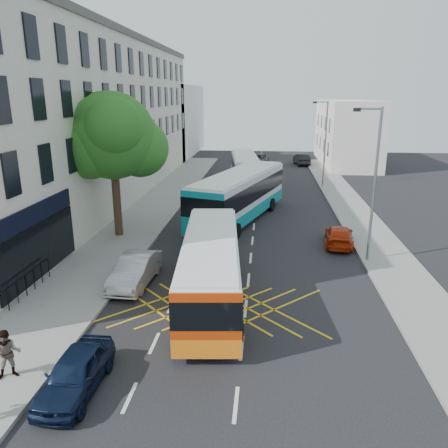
% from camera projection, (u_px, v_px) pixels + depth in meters
% --- Properties ---
extents(ground, '(120.00, 120.00, 0.00)m').
position_uv_depth(ground, '(236.00, 404.00, 12.79)').
color(ground, black).
rests_on(ground, ground).
extents(pavement_left, '(5.00, 70.00, 0.15)m').
position_uv_depth(pavement_left, '(119.00, 236.00, 27.85)').
color(pavement_left, gray).
rests_on(pavement_left, ground).
extents(pavement_right, '(3.00, 70.00, 0.15)m').
position_uv_depth(pavement_right, '(376.00, 243.00, 26.40)').
color(pavement_right, gray).
rests_on(pavement_right, ground).
extents(terrace_main, '(8.30, 45.00, 13.50)m').
position_uv_depth(terrace_main, '(86.00, 120.00, 35.50)').
color(terrace_main, beige).
rests_on(terrace_main, ground).
extents(terrace_far, '(8.00, 20.00, 10.00)m').
position_uv_depth(terrace_far, '(168.00, 120.00, 65.11)').
color(terrace_far, silver).
rests_on(terrace_far, ground).
extents(building_right, '(6.00, 18.00, 8.00)m').
position_uv_depth(building_right, '(346.00, 132.00, 56.45)').
color(building_right, silver).
rests_on(building_right, ground).
extents(street_tree, '(6.30, 5.70, 8.80)m').
position_uv_depth(street_tree, '(112.00, 137.00, 26.05)').
color(street_tree, '#382619').
rests_on(street_tree, pavement_left).
extents(lamp_near, '(1.45, 0.15, 8.00)m').
position_uv_depth(lamp_near, '(373.00, 178.00, 22.36)').
color(lamp_near, slate).
rests_on(lamp_near, pavement_right).
extents(lamp_far, '(1.45, 0.15, 8.00)m').
position_uv_depth(lamp_far, '(324.00, 139.00, 41.44)').
color(lamp_far, slate).
rests_on(lamp_far, pavement_right).
extents(railings, '(0.08, 5.60, 1.14)m').
position_uv_depth(railings, '(17.00, 291.00, 18.52)').
color(railings, black).
rests_on(railings, pavement_left).
extents(bus_near, '(3.32, 10.37, 2.86)m').
position_uv_depth(bus_near, '(211.00, 268.00, 18.92)').
color(bus_near, silver).
rests_on(bus_near, ground).
extents(bus_mid, '(6.43, 12.54, 3.45)m').
position_uv_depth(bus_mid, '(239.00, 195.00, 31.10)').
color(bus_mid, silver).
rests_on(bus_mid, ground).
extents(bus_far, '(3.57, 10.58, 2.92)m').
position_uv_depth(bus_far, '(245.00, 169.00, 43.80)').
color(bus_far, silver).
rests_on(bus_far, ground).
extents(parked_car_blue, '(1.51, 3.65, 1.24)m').
position_uv_depth(parked_car_blue, '(75.00, 373.00, 13.23)').
color(parked_car_blue, black).
rests_on(parked_car_blue, ground).
extents(parked_car_silver, '(1.69, 4.29, 1.39)m').
position_uv_depth(parked_car_silver, '(135.00, 270.00, 20.73)').
color(parked_car_silver, '#B3B5BB').
rests_on(parked_car_silver, ground).
extents(red_hatchback, '(2.12, 4.14, 1.15)m').
position_uv_depth(red_hatchback, '(339.00, 236.00, 26.23)').
color(red_hatchback, '#B42907').
rests_on(red_hatchback, ground).
extents(distant_car_grey, '(2.61, 5.10, 1.38)m').
position_uv_depth(distant_car_grey, '(259.00, 160.00, 55.96)').
color(distant_car_grey, '#3C3F43').
rests_on(distant_car_grey, ground).
extents(distant_car_dark, '(2.05, 4.47, 1.42)m').
position_uv_depth(distant_car_dark, '(302.00, 159.00, 56.12)').
color(distant_car_dark, black).
rests_on(distant_car_dark, ground).
extents(pedestrian_near, '(0.98, 0.91, 1.63)m').
position_uv_depth(pedestrian_near, '(8.00, 354.00, 13.57)').
color(pedestrian_near, gray).
rests_on(pedestrian_near, pavement_left).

